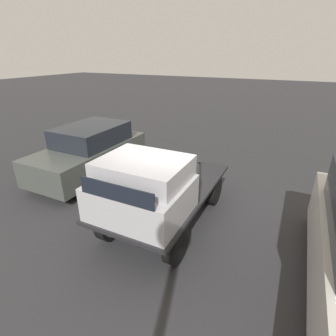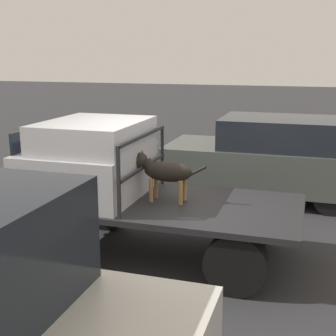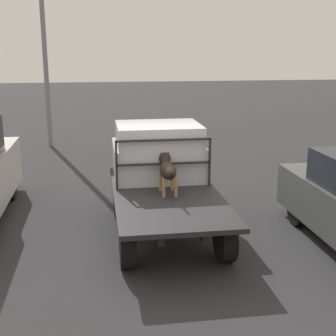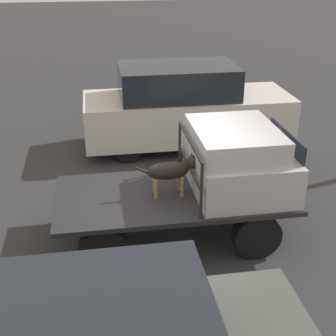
{
  "view_description": "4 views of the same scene",
  "coord_description": "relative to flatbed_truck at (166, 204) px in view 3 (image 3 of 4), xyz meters",
  "views": [
    {
      "loc": [
        4.87,
        2.42,
        3.75
      ],
      "look_at": [
        -0.1,
        -0.03,
        1.31
      ],
      "focal_mm": 28.0,
      "sensor_mm": 36.0,
      "label": 1
    },
    {
      "loc": [
        -1.97,
        5.98,
        2.83
      ],
      "look_at": [
        -0.1,
        -0.03,
        1.31
      ],
      "focal_mm": 50.0,
      "sensor_mm": 36.0,
      "label": 2
    },
    {
      "loc": [
        -8.04,
        1.18,
        3.39
      ],
      "look_at": [
        -0.1,
        -0.03,
        1.31
      ],
      "focal_mm": 50.0,
      "sensor_mm": 36.0,
      "label": 3
    },
    {
      "loc": [
        -1.19,
        -6.75,
        4.52
      ],
      "look_at": [
        -0.1,
        -0.03,
        1.31
      ],
      "focal_mm": 50.0,
      "sensor_mm": 36.0,
      "label": 4
    }
  ],
  "objects": [
    {
      "name": "light_pole_near",
      "position": [
        8.64,
        2.85,
        4.14
      ],
      "size": [
        0.45,
        0.45,
        7.42
      ],
      "color": "gray",
      "rests_on": "ground"
    },
    {
      "name": "flatbed_truck",
      "position": [
        0.0,
        0.0,
        0.0
      ],
      "size": [
        3.89,
        1.9,
        0.84
      ],
      "color": "black",
      "rests_on": "ground"
    },
    {
      "name": "dog",
      "position": [
        -0.01,
        -0.03,
        0.67
      ],
      "size": [
        1.11,
        0.29,
        0.7
      ],
      "rotation": [
        0.0,
        0.0,
        -0.11
      ],
      "color": "#9E7547",
      "rests_on": "flatbed_truck"
    },
    {
      "name": "ground_plane",
      "position": [
        0.0,
        0.0,
        -0.6
      ],
      "size": [
        80.0,
        80.0,
        0.0
      ],
      "primitive_type": "plane",
      "color": "#2D2D30"
    },
    {
      "name": "truck_cab",
      "position": [
        1.08,
        0.0,
        0.75
      ],
      "size": [
        1.57,
        1.78,
        1.09
      ],
      "color": "#B7B7BC",
      "rests_on": "flatbed_truck"
    },
    {
      "name": "truck_headboard",
      "position": [
        0.26,
        0.0,
        0.85
      ],
      "size": [
        0.04,
        1.78,
        0.93
      ],
      "color": "#232326",
      "rests_on": "flatbed_truck"
    }
  ]
}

